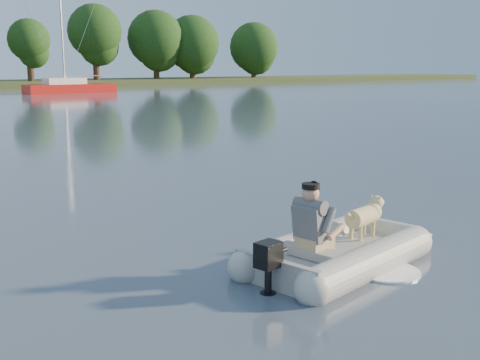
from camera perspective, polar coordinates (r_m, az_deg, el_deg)
water at (r=8.18m, az=5.78°, el=-7.33°), size 160.00×160.00×0.00m
dinghy at (r=7.91m, az=9.65°, el=-4.15°), size 4.94×4.14×1.24m
man at (r=7.40m, az=6.74°, el=-3.78°), size 0.76×0.69×0.95m
dog at (r=8.42m, az=11.53°, el=-3.71°), size 0.87×0.49×0.55m
outboard_motor at (r=6.86m, az=2.69°, el=-8.54°), size 0.42×0.34×0.70m
sailboat at (r=53.73m, az=-15.87°, el=8.43°), size 7.73×2.96×10.39m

